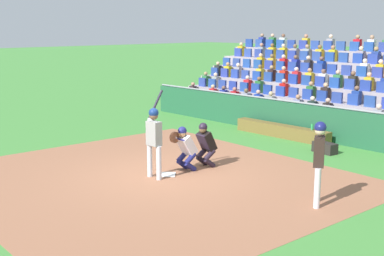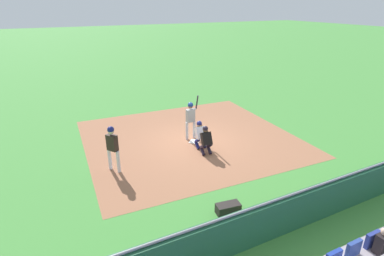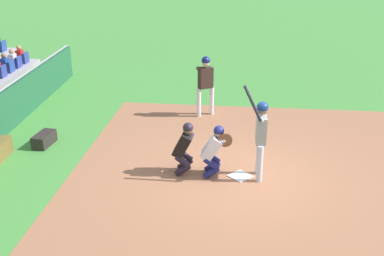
{
  "view_description": "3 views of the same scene",
  "coord_description": "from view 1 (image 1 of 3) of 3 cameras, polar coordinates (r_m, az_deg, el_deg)",
  "views": [
    {
      "loc": [
        -9.99,
        8.29,
        3.85
      ],
      "look_at": [
        -0.51,
        -0.43,
        1.28
      ],
      "focal_mm": 48.04,
      "sensor_mm": 36.0,
      "label": 1
    },
    {
      "loc": [
        -5.93,
        -11.56,
        6.07
      ],
      "look_at": [
        -0.22,
        -0.18,
        0.81
      ],
      "focal_mm": 28.49,
      "sensor_mm": 36.0,
      "label": 2
    },
    {
      "loc": [
        9.55,
        -0.5,
        5.08
      ],
      "look_at": [
        -0.12,
        -1.12,
        1.13
      ],
      "focal_mm": 43.61,
      "sensor_mm": 36.0,
      "label": 3
    }
  ],
  "objects": [
    {
      "name": "ground_plane",
      "position": [
        13.54,
        -2.8,
        -5.24
      ],
      "size": [
        160.0,
        160.0,
        0.0
      ],
      "primitive_type": "plane",
      "color": "#448B3B"
    },
    {
      "name": "infield_dirt_patch",
      "position": [
        13.24,
        -4.47,
        -5.63
      ],
      "size": [
        10.01,
        9.3,
        0.01
      ],
      "primitive_type": "cube",
      "rotation": [
        0.0,
        0.0,
        -0.04
      ],
      "color": "#9D6447",
      "rests_on": "ground_plane"
    },
    {
      "name": "home_plate_marker",
      "position": [
        13.54,
        -2.8,
        -5.18
      ],
      "size": [
        0.62,
        0.62,
        0.02
      ],
      "primitive_type": "cube",
      "rotation": [
        0.0,
        0.0,
        0.79
      ],
      "color": "white",
      "rests_on": "infield_dirt_patch"
    },
    {
      "name": "batter_at_plate",
      "position": [
        13.03,
        -4.26,
        -0.75
      ],
      "size": [
        0.55,
        0.58,
        2.24
      ],
      "color": "silver",
      "rests_on": "ground_plane"
    },
    {
      "name": "catcher_crouching",
      "position": [
        13.73,
        -0.82,
        -1.97
      ],
      "size": [
        0.48,
        0.71,
        1.25
      ],
      "color": "navy",
      "rests_on": "ground_plane"
    },
    {
      "name": "home_plate_umpire",
      "position": [
        14.12,
        1.49,
        -1.63
      ],
      "size": [
        0.49,
        0.51,
        1.28
      ],
      "color": "#251B2B",
      "rests_on": "ground_plane"
    },
    {
      "name": "dugout_wall",
      "position": [
        18.17,
        13.21,
        0.66
      ],
      "size": [
        16.26,
        0.24,
        1.24
      ],
      "color": "#215839",
      "rests_on": "ground_plane"
    },
    {
      "name": "dugout_bench",
      "position": [
        18.31,
        9.91,
        -0.33
      ],
      "size": [
        3.82,
        0.4,
        0.44
      ],
      "primitive_type": "cube",
      "color": "brown",
      "rests_on": "ground_plane"
    },
    {
      "name": "water_bottle_on_bench",
      "position": [
        17.55,
        13.18,
        0.11
      ],
      "size": [
        0.07,
        0.07,
        0.2
      ],
      "primitive_type": "cylinder",
      "color": "green",
      "rests_on": "dugout_bench"
    },
    {
      "name": "equipment_duffel_bag",
      "position": [
        16.33,
        14.52,
        -2.13
      ],
      "size": [
        0.8,
        0.46,
        0.33
      ],
      "primitive_type": "cube",
      "rotation": [
        0.0,
        0.0,
        -0.14
      ],
      "color": "#282220",
      "rests_on": "ground_plane"
    },
    {
      "name": "on_deck_batter",
      "position": [
        11.37,
        13.93,
        -2.83
      ],
      "size": [
        0.42,
        0.57,
        1.86
      ],
      "color": "silver",
      "rests_on": "ground_plane"
    },
    {
      "name": "bleacher_stand",
      "position": [
        22.11,
        20.2,
        3.27
      ],
      "size": [
        17.85,
        5.14,
        3.46
      ],
      "color": "#A1969C",
      "rests_on": "ground_plane"
    }
  ]
}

